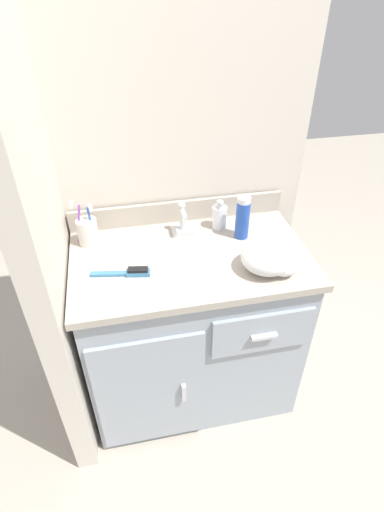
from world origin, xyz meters
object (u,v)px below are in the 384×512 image
soap_dispenser (219,217)px  hairbrush (129,272)px  toothbrush_cup (88,231)px  hand_towel (271,258)px  shaving_cream_can (243,218)px

soap_dispenser → hairbrush: size_ratio=0.60×
soap_dispenser → hairbrush: bearing=-148.9°
toothbrush_cup → hand_towel: size_ratio=0.92×
hand_towel → hairbrush: bearing=171.9°
toothbrush_cup → shaving_cream_can: toothbrush_cup is taller
soap_dispenser → hairbrush: 0.46m
shaving_cream_can → hand_towel: shaving_cream_can is taller
hand_towel → soap_dispenser: bearing=109.5°
hairbrush → hand_towel: bearing=1.6°
hairbrush → soap_dispenser: bearing=40.8°
toothbrush_cup → soap_dispenser: size_ratio=1.45×
soap_dispenser → shaving_cream_can: bearing=-50.4°
toothbrush_cup → soap_dispenser: 0.53m
soap_dispenser → hand_towel: soap_dispenser is taller
soap_dispenser → hairbrush: (-0.40, -0.24, -0.04)m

